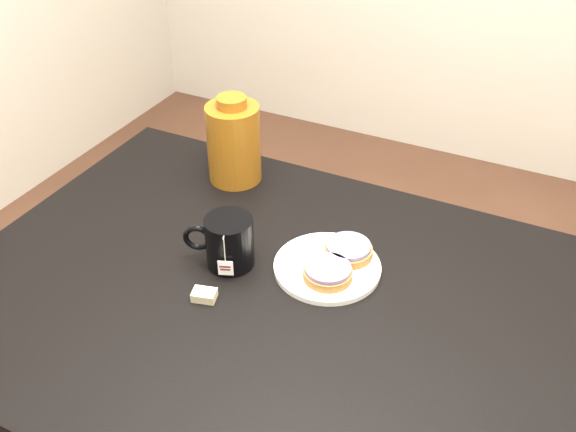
{
  "coord_description": "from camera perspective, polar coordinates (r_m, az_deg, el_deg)",
  "views": [
    {
      "loc": [
        0.35,
        -0.8,
        1.59
      ],
      "look_at": [
        -0.13,
        0.17,
        0.81
      ],
      "focal_mm": 40.0,
      "sensor_mm": 36.0,
      "label": 1
    }
  ],
  "objects": [
    {
      "name": "teabag_pouch",
      "position": [
        1.23,
        -7.45,
        -6.99
      ],
      "size": [
        0.05,
        0.04,
        0.02
      ],
      "primitive_type": "cube",
      "rotation": [
        0.0,
        0.0,
        0.26
      ],
      "color": "#C6B793",
      "rests_on": "table"
    },
    {
      "name": "mug",
      "position": [
        1.28,
        -5.33,
        -2.27
      ],
      "size": [
        0.15,
        0.13,
        0.11
      ],
      "rotation": [
        0.0,
        0.0,
        0.36
      ],
      "color": "black",
      "rests_on": "table"
    },
    {
      "name": "bagel_back",
      "position": [
        1.31,
        5.39,
        -3.02
      ],
      "size": [
        0.11,
        0.11,
        0.03
      ],
      "color": "brown",
      "rests_on": "plate"
    },
    {
      "name": "plate",
      "position": [
        1.29,
        3.51,
        -4.48
      ],
      "size": [
        0.21,
        0.21,
        0.02
      ],
      "color": "white",
      "rests_on": "table"
    },
    {
      "name": "bagel_front",
      "position": [
        1.25,
        3.56,
        -5.0
      ],
      "size": [
        0.13,
        0.13,
        0.03
      ],
      "color": "brown",
      "rests_on": "plate"
    },
    {
      "name": "table",
      "position": [
        1.27,
        1.8,
        -10.71
      ],
      "size": [
        1.4,
        0.9,
        0.75
      ],
      "color": "black",
      "rests_on": "ground_plane"
    },
    {
      "name": "bagel_package",
      "position": [
        1.52,
        -4.84,
        6.57
      ],
      "size": [
        0.16,
        0.16,
        0.21
      ],
      "rotation": [
        0.0,
        0.0,
        -0.35
      ],
      "color": "#5D320C",
      "rests_on": "table"
    }
  ]
}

